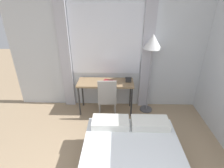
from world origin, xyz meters
The scene contains 6 objects.
wall_back_with_window centered at (-0.04, 2.92, 1.35)m, with size 4.83×0.13×2.70m.
desk centered at (-0.27, 2.60, 0.69)m, with size 1.24×0.48×0.76m.
desk_chair centered at (-0.22, 2.33, 0.53)m, with size 0.42×0.42×0.96m.
standing_lamp centered at (0.70, 2.65, 1.54)m, with size 0.37×0.37×1.80m.
telephone centered at (0.24, 2.65, 0.80)m, with size 0.14×0.13×0.10m.
book centered at (-0.19, 2.58, 0.77)m, with size 0.31×0.27×0.02m.
Camera 1 is at (-0.03, -0.87, 2.44)m, focal length 28.00 mm.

